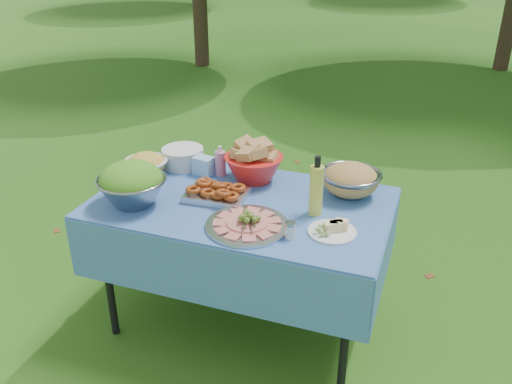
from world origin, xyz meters
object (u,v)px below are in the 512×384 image
(picnic_table, at_px, (242,265))
(plate_stack, at_px, (183,157))
(salad_bowl, at_px, (132,184))
(oil_bottle, at_px, (316,186))
(pasta_bowl_steel, at_px, (351,179))
(charcuterie_platter, at_px, (247,218))
(bread_bowl, at_px, (254,162))

(picnic_table, height_order, plate_stack, plate_stack)
(salad_bowl, height_order, oil_bottle, oil_bottle)
(plate_stack, relative_size, oil_bottle, 0.80)
(plate_stack, distance_m, pasta_bowl_steel, 0.97)
(oil_bottle, bearing_deg, charcuterie_platter, -138.86)
(picnic_table, height_order, charcuterie_platter, charcuterie_platter)
(oil_bottle, bearing_deg, pasta_bowl_steel, 66.73)
(plate_stack, bearing_deg, oil_bottle, -19.56)
(salad_bowl, xyz_separation_m, pasta_bowl_steel, (0.98, 0.47, -0.03))
(salad_bowl, bearing_deg, bread_bowl, 45.38)
(bread_bowl, xyz_separation_m, oil_bottle, (0.41, -0.26, 0.04))
(picnic_table, bearing_deg, bread_bowl, 96.18)
(bread_bowl, height_order, oil_bottle, oil_bottle)
(pasta_bowl_steel, bearing_deg, oil_bottle, -113.27)
(plate_stack, relative_size, charcuterie_platter, 0.61)
(salad_bowl, relative_size, plate_stack, 1.42)
(plate_stack, height_order, charcuterie_platter, plate_stack)
(plate_stack, relative_size, pasta_bowl_steel, 0.76)
(picnic_table, bearing_deg, oil_bottle, 0.03)
(salad_bowl, distance_m, bread_bowl, 0.66)
(picnic_table, height_order, salad_bowl, salad_bowl)
(bread_bowl, bearing_deg, oil_bottle, -32.90)
(plate_stack, distance_m, oil_bottle, 0.91)
(picnic_table, relative_size, bread_bowl, 4.64)
(pasta_bowl_steel, height_order, oil_bottle, oil_bottle)
(plate_stack, height_order, bread_bowl, bread_bowl)
(salad_bowl, height_order, plate_stack, salad_bowl)
(plate_stack, bearing_deg, picnic_table, -32.59)
(plate_stack, bearing_deg, charcuterie_platter, -41.94)
(picnic_table, relative_size, oil_bottle, 4.94)
(bread_bowl, distance_m, charcuterie_platter, 0.51)
(pasta_bowl_steel, bearing_deg, salad_bowl, -154.35)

